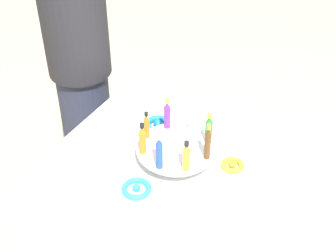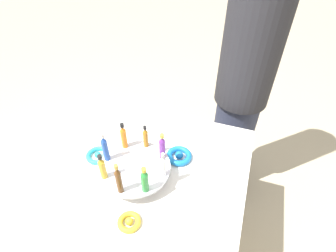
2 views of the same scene
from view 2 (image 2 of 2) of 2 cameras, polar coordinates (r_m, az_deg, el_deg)
The scene contains 15 objects.
ground_plane at distance 1.72m, azimuth -4.86°, elevation -25.48°, with size 12.00×12.00×0.00m, color tan.
party_table at distance 1.40m, azimuth -5.74°, elevation -19.76°, with size 0.88×0.88×0.72m.
display_stand at distance 1.07m, azimuth -7.18°, elevation -9.50°, with size 0.28×0.28×0.06m.
bottle_amber at distance 1.09m, azimuth -4.78°, elevation -2.45°, with size 0.02×0.02×0.11m.
bottle_orange at distance 1.09m, azimuth -9.63°, elevation -2.26°, with size 0.02×0.02×0.13m.
bottle_blue at distance 1.05m, azimuth -13.49°, elevation -4.55°, with size 0.02×0.02×0.14m.
bottle_gold at distance 1.00m, azimuth -14.12°, elevation -8.74°, with size 0.02×0.02×0.12m.
bottle_brown at distance 0.94m, azimuth -10.85°, elevation -11.36°, with size 0.02×0.02×0.14m.
bottle_green at distance 0.94m, azimuth -5.09°, elevation -11.71°, with size 0.03×0.03×0.12m.
bottle_clear at distance 0.98m, azimuth -1.13°, elevation -8.66°, with size 0.02×0.02×0.11m.
bottle_purple at distance 1.03m, azimuth -1.27°, elevation -4.56°, with size 0.02×0.02×0.13m.
ribbon_bow_blue at distance 1.15m, azimuth 2.42°, elevation -6.50°, with size 0.11×0.11×0.04m.
ribbon_bow_teal at distance 1.19m, azimuth -15.05°, elevation -6.15°, with size 0.10×0.10×0.03m.
ribbon_bow_gold at distance 0.98m, azimuth -8.45°, elevation -19.94°, with size 0.08×0.08×0.03m.
person_figure at distance 1.46m, azimuth 16.48°, elevation 10.36°, with size 0.29×0.29×1.71m.
Camera 2 is at (0.34, -0.59, 1.58)m, focal length 28.00 mm.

